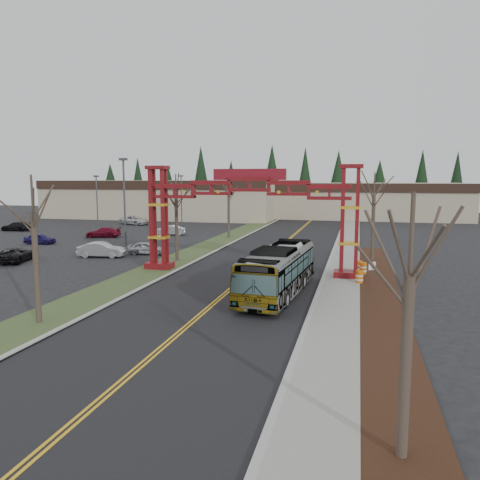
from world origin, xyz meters
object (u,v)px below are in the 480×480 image
(parked_car_near_a, at_px, (147,248))
(parked_car_mid_a, at_px, (103,232))
(bare_tree_right_far, at_px, (374,196))
(light_pole_mid, at_px, (97,200))
(light_pole_far, at_px, (181,197))
(gateway_arch, at_px, (249,201))
(parked_car_near_c, at_px, (16,254))
(bare_tree_median_near, at_px, (33,215))
(bare_tree_median_mid, at_px, (176,198))
(parked_car_near_b, at_px, (101,250))
(bare_tree_median_far, at_px, (229,193))
(light_pole_near, at_px, (124,196))
(parked_car_far_c, at_px, (17,226))
(bare_tree_right_near, at_px, (410,274))
(transit_bus, at_px, (279,271))
(silver_sedan, at_px, (276,257))
(retail_building_east, at_px, (366,200))
(street_sign, at_px, (372,270))
(parked_car_far_a, at_px, (170,230))
(barrel_mid, at_px, (363,269))
(parked_car_mid_b, at_px, (40,239))
(retail_building_west, at_px, (168,199))
(barrel_north, at_px, (359,267))
(parked_car_far_b, at_px, (135,220))
(barrel_south, at_px, (359,277))

(parked_car_near_a, distance_m, parked_car_mid_a, 16.98)
(parked_car_near_a, relative_size, bare_tree_right_far, 0.47)
(light_pole_mid, distance_m, light_pole_far, 15.23)
(gateway_arch, distance_m, parked_car_near_c, 23.28)
(bare_tree_median_near, relative_size, bare_tree_median_mid, 0.97)
(parked_car_near_b, height_order, light_pole_far, light_pole_far)
(gateway_arch, xyz_separation_m, bare_tree_median_far, (-8.00, 22.38, -0.05))
(parked_car_near_b, bearing_deg, light_pole_near, -1.72)
(parked_car_far_c, bearing_deg, bare_tree_right_near, 43.94)
(transit_bus, relative_size, light_pole_far, 1.41)
(parked_car_near_a, bearing_deg, silver_sedan, -106.06)
(retail_building_east, height_order, parked_car_mid_a, retail_building_east)
(light_pole_mid, height_order, street_sign, light_pole_mid)
(gateway_arch, bearing_deg, bare_tree_right_near, -67.55)
(parked_car_near_b, distance_m, parked_car_far_c, 31.32)
(bare_tree_right_near, bearing_deg, light_pole_mid, 128.59)
(bare_tree_right_far, bearing_deg, bare_tree_right_near, -90.00)
(parked_car_near_b, relative_size, parked_car_near_c, 0.92)
(parked_car_far_a, height_order, barrel_mid, parked_car_far_a)
(parked_car_mid_a, height_order, barrel_mid, parked_car_mid_a)
(parked_car_mid_b, xyz_separation_m, barrel_mid, (37.67, -9.50, -0.12))
(bare_tree_median_mid, bearing_deg, retail_building_west, 113.79)
(parked_car_near_a, height_order, barrel_north, parked_car_near_a)
(silver_sedan, xyz_separation_m, bare_tree_right_far, (8.50, 3.95, 5.42))
(parked_car_far_b, height_order, parked_car_far_c, parked_car_far_b)
(silver_sedan, xyz_separation_m, parked_car_near_b, (-17.72, 0.04, -0.00))
(transit_bus, xyz_separation_m, barrel_north, (5.30, 9.03, -1.15))
(transit_bus, relative_size, parked_car_mid_a, 2.55)
(bare_tree_right_near, bearing_deg, light_pole_near, 127.43)
(parked_car_near_b, bearing_deg, parked_car_far_a, -8.66)
(parked_car_near_c, relative_size, parked_car_mid_b, 1.36)
(barrel_south, bearing_deg, silver_sedan, 139.82)
(parked_car_mid_b, distance_m, light_pole_mid, 13.23)
(retail_building_east, relative_size, bare_tree_median_near, 4.75)
(barrel_south, bearing_deg, transit_bus, -139.45)
(light_pole_mid, distance_m, barrel_south, 45.26)
(barrel_south, bearing_deg, bare_tree_right_far, 83.57)
(parked_car_near_b, height_order, parked_car_far_c, parked_car_near_b)
(silver_sedan, relative_size, light_pole_far, 0.55)
(light_pole_near, bearing_deg, bare_tree_right_near, -52.57)
(retail_building_east, distance_m, barrel_north, 59.46)
(parked_car_near_a, bearing_deg, bare_tree_median_mid, -128.49)
(transit_bus, height_order, parked_car_near_c, transit_bus)
(retail_building_east, bearing_deg, barrel_south, -91.03)
(retail_building_east, bearing_deg, retail_building_west, -168.69)
(street_sign, bearing_deg, parked_car_near_c, 172.83)
(parked_car_far_c, bearing_deg, parked_car_near_b, 50.15)
(parked_car_near_b, relative_size, light_pole_mid, 0.56)
(retail_building_east, height_order, bare_tree_median_far, bare_tree_median_far)
(parked_car_mid_a, bearing_deg, gateway_arch, 38.02)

